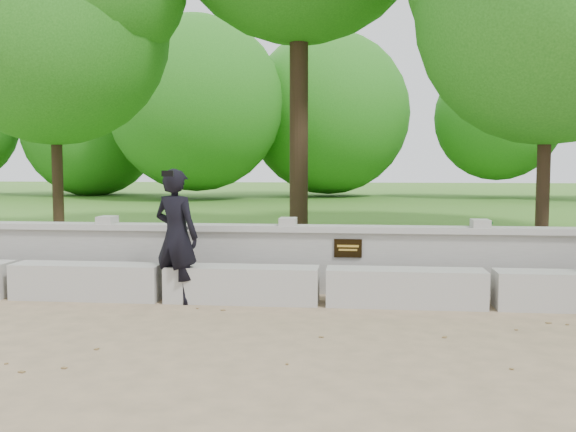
% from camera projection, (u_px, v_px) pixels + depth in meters
% --- Properties ---
extents(ground, '(80.00, 80.00, 0.00)m').
position_uv_depth(ground, '(312.00, 348.00, 5.98)').
color(ground, tan).
rests_on(ground, ground).
extents(lawn, '(40.00, 22.00, 0.25)m').
position_uv_depth(lawn, '(343.00, 215.00, 19.85)').
color(lawn, '#3E6F24').
rests_on(lawn, ground).
extents(concrete_bench, '(11.90, 0.45, 0.45)m').
position_uv_depth(concrete_bench, '(323.00, 286.00, 7.85)').
color(concrete_bench, '#AFACA5').
rests_on(concrete_bench, ground).
extents(parapet_wall, '(12.50, 0.35, 0.90)m').
position_uv_depth(parapet_wall, '(325.00, 258.00, 8.52)').
color(parapet_wall, '#A5A29B').
rests_on(parapet_wall, ground).
extents(man_main, '(0.71, 0.66, 1.66)m').
position_uv_depth(man_main, '(176.00, 236.00, 7.89)').
color(man_main, black).
rests_on(man_main, ground).
extents(tree_left, '(4.44, 4.44, 6.60)m').
position_uv_depth(tree_left, '(53.00, 12.00, 12.31)').
color(tree_left, '#382619').
rests_on(tree_left, lawn).
extents(shrub_b, '(0.36, 0.39, 0.57)m').
position_uv_depth(shrub_b, '(435.00, 248.00, 9.05)').
color(shrub_b, '#256F2B').
rests_on(shrub_b, lawn).
extents(shrub_c, '(0.72, 0.66, 0.65)m').
position_uv_depth(shrub_c, '(496.00, 246.00, 8.96)').
color(shrub_c, '#256F2B').
rests_on(shrub_c, lawn).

